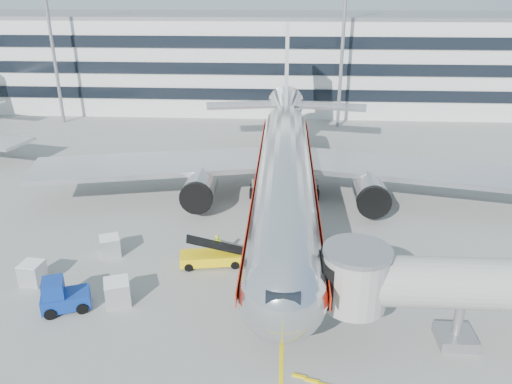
# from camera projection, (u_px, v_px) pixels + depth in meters

# --- Properties ---
(ground) EXTENTS (180.00, 180.00, 0.00)m
(ground) POSITION_uv_depth(u_px,v_px,m) (283.00, 268.00, 38.30)
(ground) COLOR gray
(ground) RESTS_ON ground
(lead_in_line) EXTENTS (0.25, 70.00, 0.01)m
(lead_in_line) POSITION_uv_depth(u_px,v_px,m) (284.00, 213.00, 47.52)
(lead_in_line) COLOR yellow
(lead_in_line) RESTS_ON ground
(main_jet) EXTENTS (50.95, 48.70, 16.06)m
(main_jet) POSITION_uv_depth(u_px,v_px,m) (285.00, 165.00, 47.48)
(main_jet) COLOR silver
(main_jet) RESTS_ON ground
(jet_bridge) EXTENTS (17.80, 4.50, 7.00)m
(jet_bridge) POSITION_uv_depth(u_px,v_px,m) (494.00, 289.00, 28.79)
(jet_bridge) COLOR silver
(jet_bridge) RESTS_ON ground
(terminal) EXTENTS (150.00, 24.25, 15.60)m
(terminal) POSITION_uv_depth(u_px,v_px,m) (287.00, 60.00, 88.72)
(terminal) COLOR silver
(terminal) RESTS_ON ground
(light_mast_west) EXTENTS (2.40, 1.20, 25.45)m
(light_mast_west) POSITION_uv_depth(u_px,v_px,m) (49.00, 23.00, 73.19)
(light_mast_west) COLOR gray
(light_mast_west) RESTS_ON ground
(light_mast_centre) EXTENTS (2.40, 1.20, 25.45)m
(light_mast_centre) POSITION_uv_depth(u_px,v_px,m) (344.00, 25.00, 70.87)
(light_mast_centre) COLOR gray
(light_mast_centre) RESTS_ON ground
(belt_loader) EXTENTS (5.20, 2.49, 2.44)m
(belt_loader) POSITION_uv_depth(u_px,v_px,m) (212.00, 257.00, 38.52)
(belt_loader) COLOR yellow
(belt_loader) RESTS_ON ground
(baggage_tug) EXTENTS (3.52, 2.85, 2.32)m
(baggage_tug) POSITION_uv_depth(u_px,v_px,m) (62.00, 297.00, 33.04)
(baggage_tug) COLOR navy
(baggage_tug) RESTS_ON ground
(cargo_container_left) EXTENTS (1.67, 1.67, 1.61)m
(cargo_container_left) POSITION_uv_depth(u_px,v_px,m) (33.00, 273.00, 36.13)
(cargo_container_left) COLOR silver
(cargo_container_left) RESTS_ON ground
(cargo_container_right) EXTENTS (1.98, 1.98, 1.60)m
(cargo_container_right) POSITION_uv_depth(u_px,v_px,m) (110.00, 246.00, 39.87)
(cargo_container_right) COLOR silver
(cargo_container_right) RESTS_ON ground
(cargo_container_front) EXTENTS (2.11, 2.11, 1.74)m
(cargo_container_front) POSITION_uv_depth(u_px,v_px,m) (117.00, 292.00, 33.77)
(cargo_container_front) COLOR silver
(cargo_container_front) RESTS_ON ground
(ramp_worker) EXTENTS (0.88, 0.78, 2.03)m
(ramp_worker) POSITION_uv_depth(u_px,v_px,m) (218.00, 247.00, 39.29)
(ramp_worker) COLOR #B2D616
(ramp_worker) RESTS_ON ground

